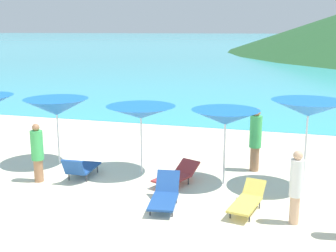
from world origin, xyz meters
name	(u,v)px	position (x,y,z in m)	size (l,w,h in m)	color
ground_plane	(184,133)	(0.00, 10.00, -0.15)	(50.00, 100.00, 0.30)	beige
ocean_water	(288,38)	(0.00, 230.59, 0.01)	(650.00, 440.00, 0.02)	#38B7CC
umbrella_1	(56,107)	(-2.66, 4.26, 1.83)	(1.99, 1.99, 2.09)	silver
umbrella_2	(141,112)	(0.17, 4.12, 1.84)	(2.04, 2.04, 2.03)	silver
umbrella_3	(225,117)	(2.65, 3.89, 1.88)	(1.84, 1.84, 2.08)	silver
umbrella_4	(308,108)	(4.75, 4.12, 2.18)	(1.95, 1.95, 2.40)	silver
lounge_chair_0	(177,175)	(1.42, 3.50, 0.27)	(1.12, 1.59, 0.54)	#A53333
lounge_chair_1	(248,200)	(3.48, 2.24, 0.27)	(0.79, 1.61, 0.56)	#D8BF4C
lounge_chair_2	(165,195)	(1.53, 1.98, 0.29)	(0.80, 1.59, 0.69)	#1E478C
lounge_chair_3	(81,168)	(-1.34, 3.18, 0.32)	(0.68, 1.44, 0.73)	#1E478C
beachgoer_1	(296,185)	(4.53, 1.84, 0.89)	(0.28, 0.28, 1.67)	#DBAA84
beachgoer_2	(255,138)	(3.36, 5.28, 1.02)	(0.36, 0.36, 1.92)	#A3704C
beachgoer_3	(37,151)	(-2.36, 2.63, 0.87)	(0.34, 0.34, 1.66)	#A3704C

